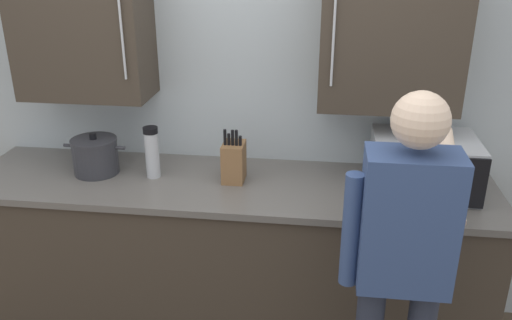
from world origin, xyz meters
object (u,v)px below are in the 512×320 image
stock_pot (95,156)px  person_figure (403,259)px  thermos_flask (152,152)px  knife_block (234,161)px  microwave_oven (419,164)px

stock_pot → person_figure: (1.51, -0.72, -0.05)m
thermos_flask → stock_pot: 0.32m
knife_block → stock_pot: bearing=-179.9°
knife_block → person_figure: (0.77, -0.72, -0.06)m
thermos_flask → person_figure: person_figure is taller
microwave_oven → person_figure: person_figure is taller
thermos_flask → person_figure: size_ratio=0.17×
microwave_oven → stock_pot: size_ratio=1.48×
knife_block → person_figure: 1.05m
thermos_flask → stock_pot: size_ratio=0.82×
microwave_oven → thermos_flask: thermos_flask is taller
microwave_oven → knife_block: (-0.92, -0.01, -0.03)m
stock_pot → knife_block: size_ratio=1.18×
person_figure → stock_pot: bearing=154.6°
stock_pot → person_figure: person_figure is taller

